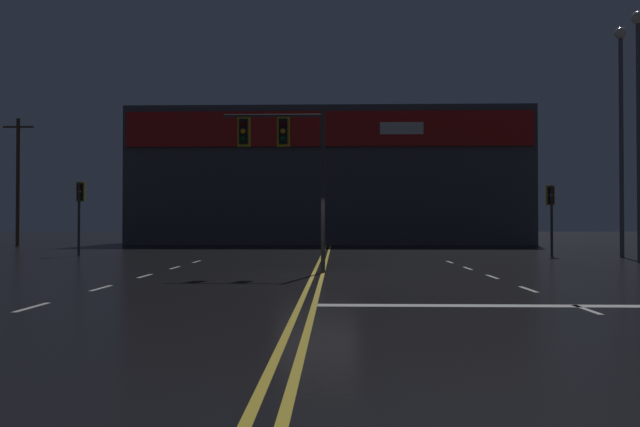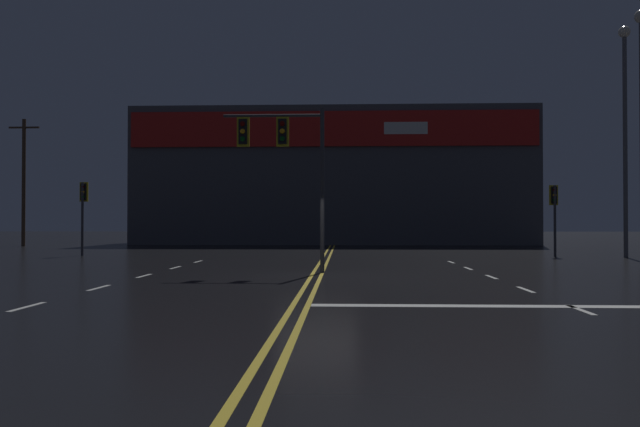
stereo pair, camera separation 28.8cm
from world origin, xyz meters
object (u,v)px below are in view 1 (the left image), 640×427
object	(u,v)px
traffic_signal_corner_northwest	(80,201)
streetlight_near_left	(621,113)
traffic_signal_corner_northeast	(551,204)
traffic_signal_median	(283,148)
streetlight_near_right	(639,104)

from	to	relation	value
traffic_signal_corner_northwest	streetlight_near_left	xyz separation A→B (m)	(26.70, -0.68, 4.20)
traffic_signal_corner_northwest	traffic_signal_corner_northeast	size ratio (longest dim) A/B	1.06
traffic_signal_corner_northeast	streetlight_near_left	world-z (taller)	streetlight_near_left
traffic_signal_median	streetlight_near_right	world-z (taller)	streetlight_near_right
traffic_signal_corner_northwest	streetlight_near_left	size ratio (longest dim) A/B	0.34
streetlight_near_left	streetlight_near_right	xyz separation A→B (m)	(-1.10, -4.06, -0.32)
streetlight_near_right	streetlight_near_left	bearing A→B (deg)	74.81
traffic_signal_median	streetlight_near_right	bearing A→B (deg)	21.20
traffic_signal_corner_northeast	streetlight_near_left	size ratio (longest dim) A/B	0.32
traffic_signal_corner_northwest	traffic_signal_median	bearing A→B (deg)	-42.88
traffic_signal_median	streetlight_near_right	distance (m)	15.69
traffic_signal_corner_northwest	streetlight_near_right	distance (m)	26.32
traffic_signal_corner_northwest	streetlight_near_right	world-z (taller)	streetlight_near_right
traffic_signal_corner_northwest	traffic_signal_corner_northeast	xyz separation A→B (m)	(23.60, 0.18, -0.15)
traffic_signal_corner_northeast	streetlight_near_left	distance (m)	5.41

